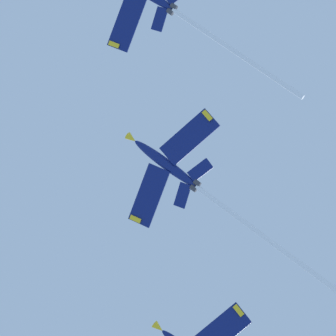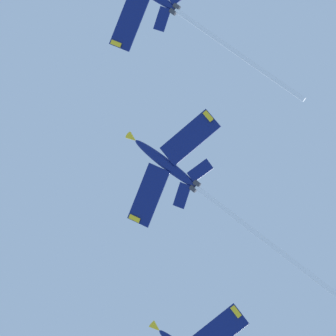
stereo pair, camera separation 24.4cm
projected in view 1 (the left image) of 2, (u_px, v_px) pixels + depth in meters
jet_second at (164, 4)px, 118.50m from camera, size 28.09×26.24×14.48m
jet_third at (191, 182)px, 114.68m from camera, size 29.27×27.47×15.80m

